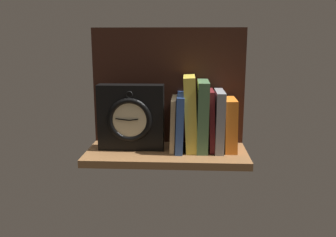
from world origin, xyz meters
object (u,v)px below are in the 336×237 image
object	(u,v)px
book_maroon_dawkins	(211,120)
framed_clock	(131,118)
book_yellow_seinlanguage	(190,113)
book_tan_shortstories	(173,123)
book_orange_pandolfini	(230,124)
book_blue_modern	(180,122)
book_gray_chess	(219,121)
book_green_romantic	(202,116)

from	to	relation	value
book_maroon_dawkins	framed_clock	bearing A→B (deg)	-177.44
book_yellow_seinlanguage	framed_clock	xyz separation A→B (cm)	(-20.59, -1.24, -1.48)
book_tan_shortstories	book_orange_pandolfini	distance (cm)	19.55
book_tan_shortstories	book_yellow_seinlanguage	distance (cm)	6.97
book_blue_modern	book_yellow_seinlanguage	bearing A→B (deg)	0.00
book_yellow_seinlanguage	framed_clock	distance (cm)	20.68
book_blue_modern	book_tan_shortstories	bearing A→B (deg)	180.00
book_orange_pandolfini	book_maroon_dawkins	bearing A→B (deg)	-180.00
book_yellow_seinlanguage	book_gray_chess	distance (cm)	10.14
book_blue_modern	book_gray_chess	bearing A→B (deg)	0.00
book_yellow_seinlanguage	book_orange_pandolfini	size ratio (longest dim) A/B	1.42
book_orange_pandolfini	framed_clock	size ratio (longest dim) A/B	0.79
book_gray_chess	book_maroon_dawkins	bearing A→B (deg)	-180.00
book_maroon_dawkins	book_blue_modern	bearing A→B (deg)	180.00
book_blue_modern	book_yellow_seinlanguage	distance (cm)	4.73
book_blue_modern	book_gray_chess	world-z (taller)	book_gray_chess
book_tan_shortstories	book_maroon_dawkins	world-z (taller)	book_maroon_dawkins
book_tan_shortstories	book_yellow_seinlanguage	bearing A→B (deg)	0.00
book_yellow_seinlanguage	book_orange_pandolfini	xyz separation A→B (cm)	(13.63, 0.00, -3.82)
book_maroon_dawkins	book_orange_pandolfini	world-z (taller)	book_maroon_dawkins
book_green_romantic	book_orange_pandolfini	bearing A→B (deg)	0.00
book_tan_shortstories	framed_clock	xyz separation A→B (cm)	(-14.67, -1.24, 2.20)
book_tan_shortstories	book_orange_pandolfini	world-z (taller)	book_tan_shortstories
book_orange_pandolfini	book_yellow_seinlanguage	bearing A→B (deg)	180.00
book_yellow_seinlanguage	book_orange_pandolfini	distance (cm)	14.16
book_yellow_seinlanguage	book_green_romantic	size ratio (longest dim) A/B	1.07
book_yellow_seinlanguage	book_maroon_dawkins	world-z (taller)	book_yellow_seinlanguage
book_green_romantic	framed_clock	bearing A→B (deg)	-177.13
book_green_romantic	book_tan_shortstories	bearing A→B (deg)	180.00
book_tan_shortstories	book_yellow_seinlanguage	world-z (taller)	book_yellow_seinlanguage
book_yellow_seinlanguage	framed_clock	bearing A→B (deg)	-176.55
book_blue_modern	book_gray_chess	size ratio (longest dim) A/B	0.94
book_tan_shortstories	book_orange_pandolfini	xyz separation A→B (cm)	(19.55, 0.00, -0.14)
book_maroon_dawkins	framed_clock	world-z (taller)	framed_clock
book_green_romantic	book_orange_pandolfini	xyz separation A→B (cm)	(9.50, 0.00, -3.02)
book_maroon_dawkins	book_gray_chess	xyz separation A→B (cm)	(2.65, 0.00, -0.11)
book_green_romantic	book_gray_chess	distance (cm)	5.94
book_yellow_seinlanguage	book_gray_chess	world-z (taller)	book_yellow_seinlanguage
book_orange_pandolfini	book_tan_shortstories	bearing A→B (deg)	180.00
book_maroon_dawkins	book_orange_pandolfini	bearing A→B (deg)	0.00
book_tan_shortstories	book_green_romantic	bearing A→B (deg)	0.00
book_maroon_dawkins	book_yellow_seinlanguage	bearing A→B (deg)	180.00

